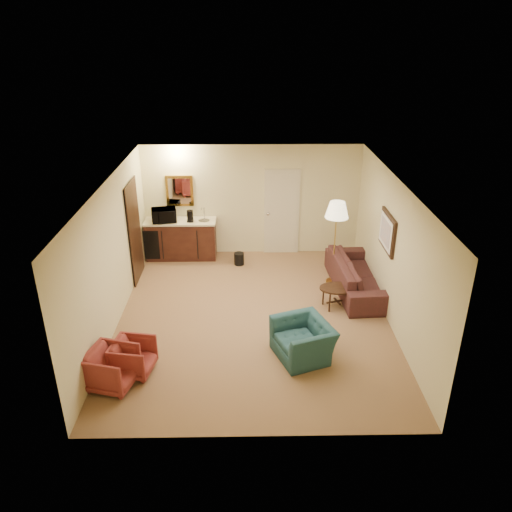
{
  "coord_description": "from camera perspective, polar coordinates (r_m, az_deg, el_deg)",
  "views": [
    {
      "loc": [
        -0.09,
        -8.03,
        4.99
      ],
      "look_at": [
        0.06,
        0.5,
        1.04
      ],
      "focal_mm": 35.0,
      "sensor_mm": 36.0,
      "label": 1
    }
  ],
  "objects": [
    {
      "name": "ground",
      "position": [
        9.45,
        -0.29,
        -7.0
      ],
      "size": [
        6.0,
        6.0,
        0.0
      ],
      "primitive_type": "plane",
      "color": "olive",
      "rests_on": "ground"
    },
    {
      "name": "room_walls",
      "position": [
        9.39,
        -0.97,
        4.45
      ],
      "size": [
        5.02,
        6.01,
        2.61
      ],
      "color": "beige",
      "rests_on": "ground"
    },
    {
      "name": "floor_lamp",
      "position": [
        10.43,
        8.98,
        1.47
      ],
      "size": [
        0.54,
        0.54,
        1.8
      ],
      "primitive_type": "cube",
      "rotation": [
        0.0,
        0.0,
        0.13
      ],
      "color": "gold",
      "rests_on": "ground"
    },
    {
      "name": "coffee_table",
      "position": [
        9.83,
        9.29,
        -4.62
      ],
      "size": [
        0.83,
        0.67,
        0.41
      ],
      "primitive_type": "cube",
      "rotation": [
        0.0,
        0.0,
        0.29
      ],
      "color": "black",
      "rests_on": "ground"
    },
    {
      "name": "coffee_maker",
      "position": [
        11.45,
        -7.55,
        4.54
      ],
      "size": [
        0.17,
        0.17,
        0.27
      ],
      "primitive_type": "cylinder",
      "rotation": [
        0.0,
        0.0,
        -0.2
      ],
      "color": "black",
      "rests_on": "wetbar_cabinet"
    },
    {
      "name": "sofa",
      "position": [
        10.4,
        11.57,
        -1.62
      ],
      "size": [
        0.8,
        2.31,
        0.89
      ],
      "primitive_type": "imported",
      "rotation": [
        0.0,
        0.0,
        1.63
      ],
      "color": "black",
      "rests_on": "ground"
    },
    {
      "name": "teal_armchair",
      "position": [
        8.26,
        5.41,
        -8.93
      ],
      "size": [
        0.91,
        1.1,
        0.83
      ],
      "primitive_type": "imported",
      "rotation": [
        0.0,
        0.0,
        -1.21
      ],
      "color": "#1F434E",
      "rests_on": "ground"
    },
    {
      "name": "microwave",
      "position": [
        11.54,
        -10.5,
        4.77
      ],
      "size": [
        0.6,
        0.41,
        0.37
      ],
      "primitive_type": "imported",
      "rotation": [
        0.0,
        0.0,
        0.2
      ],
      "color": "black",
      "rests_on": "wetbar_cabinet"
    },
    {
      "name": "rose_chair_far",
      "position": [
        8.16,
        -13.87,
        -11.01
      ],
      "size": [
        0.66,
        0.69,
        0.62
      ],
      "primitive_type": "imported",
      "rotation": [
        0.0,
        0.0,
        1.4
      ],
      "color": "maroon",
      "rests_on": "ground"
    },
    {
      "name": "waste_bin",
      "position": [
        11.4,
        -1.95,
        -0.32
      ],
      "size": [
        0.23,
        0.23,
        0.28
      ],
      "primitive_type": "cylinder",
      "rotation": [
        0.0,
        0.0,
        -0.02
      ],
      "color": "black",
      "rests_on": "ground"
    },
    {
      "name": "rose_chair_near",
      "position": [
        7.95,
        -16.16,
        -12.04
      ],
      "size": [
        0.78,
        0.81,
        0.69
      ],
      "primitive_type": "imported",
      "rotation": [
        0.0,
        0.0,
        1.31
      ],
      "color": "maroon",
      "rests_on": "ground"
    },
    {
      "name": "wetbar_cabinet",
      "position": [
        11.77,
        -8.53,
        1.93
      ],
      "size": [
        1.64,
        0.58,
        0.92
      ],
      "primitive_type": "cube",
      "color": "#3C1D13",
      "rests_on": "ground"
    }
  ]
}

